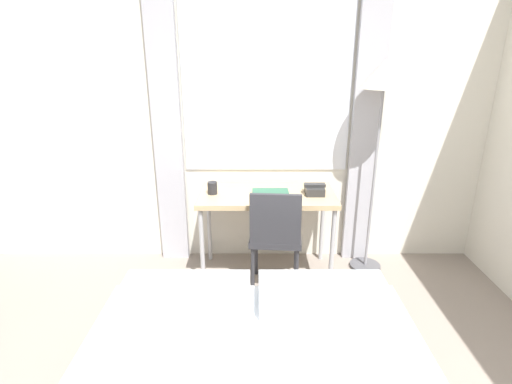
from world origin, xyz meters
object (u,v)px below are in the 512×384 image
object	(u,v)px
standing_lamp	(382,91)
mug	(212,188)
desk_chair	(275,233)
desk	(266,201)
telephone	(314,189)
book	(270,193)

from	to	relation	value
standing_lamp	mug	xyz separation A→B (m)	(-1.34, -0.11, -0.76)
desk_chair	standing_lamp	bearing A→B (deg)	27.96
desk	telephone	size ratio (longest dim) A/B	6.32
mug	standing_lamp	bearing A→B (deg)	4.88
desk_chair	standing_lamp	size ratio (longest dim) A/B	0.49
standing_lamp	book	size ratio (longest dim) A/B	6.03
desk	standing_lamp	size ratio (longest dim) A/B	0.62
desk_chair	standing_lamp	world-z (taller)	standing_lamp
desk	desk_chair	xyz separation A→B (m)	(0.06, -0.26, -0.17)
desk_chair	book	bearing A→B (deg)	102.87
telephone	book	bearing A→B (deg)	-178.89
desk	standing_lamp	distance (m)	1.25
standing_lamp	mug	bearing A→B (deg)	-175.12
standing_lamp	desk	bearing A→B (deg)	-174.04
standing_lamp	book	distance (m)	1.18
book	mug	bearing A→B (deg)	179.27
telephone	book	distance (m)	0.36
telephone	mug	world-z (taller)	mug
desk	desk_chair	distance (m)	0.32
desk	book	size ratio (longest dim) A/B	3.75
mug	book	bearing A→B (deg)	-0.73
book	telephone	bearing A→B (deg)	1.11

